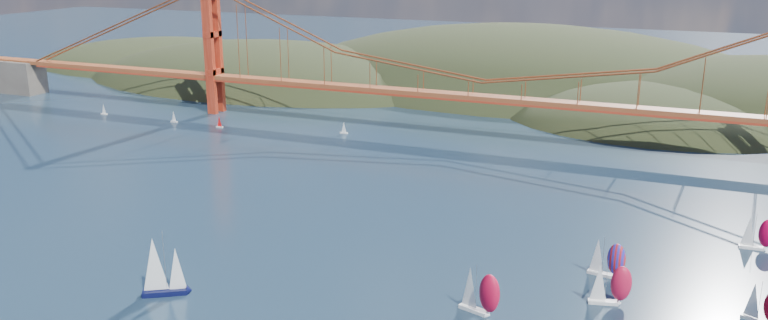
{
  "coord_description": "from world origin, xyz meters",
  "views": [
    {
      "loc": [
        72.08,
        -88.39,
        71.4
      ],
      "look_at": [
        -2.65,
        90.0,
        15.29
      ],
      "focal_mm": 35.0,
      "sensor_mm": 36.0,
      "label": 1
    }
  ],
  "objects_px": {
    "racer_2": "(763,304)",
    "racer_rwb": "(606,258)",
    "racer_0": "(479,291)",
    "racer_1": "(610,284)",
    "racer_3": "(757,233)",
    "sloop_navy": "(161,267)"
  },
  "relations": [
    {
      "from": "racer_2",
      "to": "racer_rwb",
      "type": "xyz_separation_m",
      "value": [
        -30.73,
        10.46,
        0.25
      ]
    },
    {
      "from": "racer_0",
      "to": "racer_1",
      "type": "xyz_separation_m",
      "value": [
        23.57,
        14.08,
        -0.3
      ]
    },
    {
      "from": "racer_3",
      "to": "racer_rwb",
      "type": "distance_m",
      "value": 43.64
    },
    {
      "from": "racer_0",
      "to": "racer_rwb",
      "type": "xyz_separation_m",
      "value": [
        21.31,
        27.72,
        -0.48
      ]
    },
    {
      "from": "racer_0",
      "to": "racer_2",
      "type": "height_order",
      "value": "racer_0"
    },
    {
      "from": "sloop_navy",
      "to": "racer_3",
      "type": "bearing_deg",
      "value": 0.39
    },
    {
      "from": "sloop_navy",
      "to": "racer_0",
      "type": "relative_size",
      "value": 1.39
    },
    {
      "from": "racer_0",
      "to": "racer_2",
      "type": "xyz_separation_m",
      "value": [
        52.04,
        17.26,
        -0.73
      ]
    },
    {
      "from": "racer_rwb",
      "to": "racer_1",
      "type": "bearing_deg",
      "value": -71.06
    },
    {
      "from": "racer_1",
      "to": "racer_2",
      "type": "distance_m",
      "value": 28.65
    },
    {
      "from": "sloop_navy",
      "to": "racer_0",
      "type": "distance_m",
      "value": 66.15
    },
    {
      "from": "racer_1",
      "to": "racer_rwb",
      "type": "bearing_deg",
      "value": 85.32
    },
    {
      "from": "racer_0",
      "to": "racer_rwb",
      "type": "height_order",
      "value": "racer_0"
    },
    {
      "from": "sloop_navy",
      "to": "racer_1",
      "type": "relative_size",
      "value": 1.48
    },
    {
      "from": "sloop_navy",
      "to": "racer_2",
      "type": "xyz_separation_m",
      "value": [
        115.72,
        35.12,
        -2.19
      ]
    },
    {
      "from": "sloop_navy",
      "to": "racer_3",
      "type": "xyz_separation_m",
      "value": [
        116.82,
        75.44,
        -2.07
      ]
    },
    {
      "from": "sloop_navy",
      "to": "racer_2",
      "type": "bearing_deg",
      "value": -15.58
    },
    {
      "from": "sloop_navy",
      "to": "racer_3",
      "type": "distance_m",
      "value": 139.08
    },
    {
      "from": "sloop_navy",
      "to": "racer_rwb",
      "type": "xyz_separation_m",
      "value": [
        84.99,
        45.58,
        -1.93
      ]
    },
    {
      "from": "sloop_navy",
      "to": "racer_0",
      "type": "height_order",
      "value": "sloop_navy"
    },
    {
      "from": "racer_0",
      "to": "racer_3",
      "type": "xyz_separation_m",
      "value": [
        53.14,
        57.58,
        -0.61
      ]
    },
    {
      "from": "racer_2",
      "to": "racer_1",
      "type": "bearing_deg",
      "value": -146.93
    }
  ]
}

